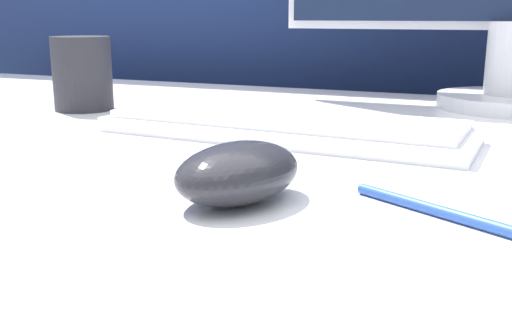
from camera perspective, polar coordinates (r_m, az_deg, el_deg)
partition_panel at (r=1.17m, az=16.60°, el=5.39°), size 5.00×0.03×1.50m
computer_mouse_near at (r=0.42m, az=-1.68°, el=-1.20°), size 0.10×0.12×0.04m
keyboard at (r=0.65m, az=2.53°, el=3.20°), size 0.41×0.15×0.02m
mug at (r=0.86m, az=-16.20°, el=7.91°), size 0.08×0.08×0.10m
pen at (r=0.41m, az=16.91°, el=-4.64°), size 0.12×0.07×0.01m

